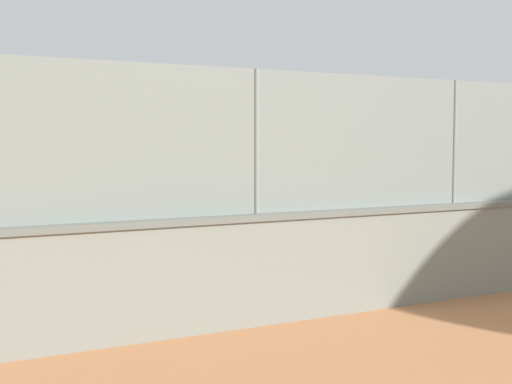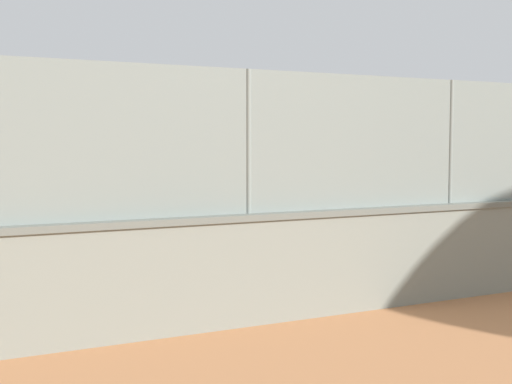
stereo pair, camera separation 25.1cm
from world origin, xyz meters
name	(u,v)px [view 1 (the left image)]	position (x,y,z in m)	size (l,w,h in m)	color
ground_plane	(40,230)	(0.00, 0.00, 0.00)	(260.00, 260.00, 0.00)	#B27247
perimeter_wall	(362,258)	(-2.37, 10.76, 0.69)	(23.31, 0.61, 1.38)	gray
fence_panel_on_wall	(363,142)	(-2.37, 10.76, 2.27)	(22.91, 0.22, 1.78)	gray
player_crossing_court	(174,183)	(-4.31, -1.57, 1.02)	(0.98, 0.88, 1.72)	#591919
player_foreground_swinging	(261,212)	(-2.66, 7.26, 0.99)	(0.77, 1.23, 1.68)	#B2B2B2
sports_ball	(231,220)	(-5.22, 0.60, 0.04)	(0.09, 0.09, 0.09)	orange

